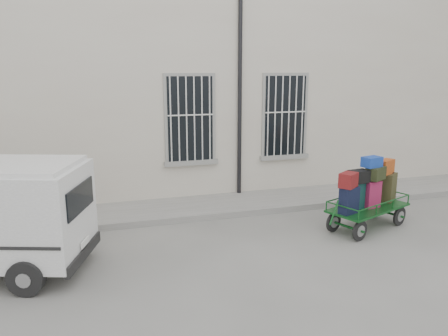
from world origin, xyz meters
The scene contains 4 objects.
ground centered at (0.00, 0.00, 0.00)m, with size 80.00×80.00×0.00m, color slate.
building centered at (0.00, 5.50, 3.00)m, with size 24.00×5.15×6.00m.
sidewalk centered at (0.00, 2.20, 0.07)m, with size 24.00×1.70×0.15m, color slate.
luggage_cart centered at (2.93, -0.19, 0.84)m, with size 2.33×1.54×1.65m.
Camera 1 is at (-2.87, -8.20, 3.53)m, focal length 35.00 mm.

